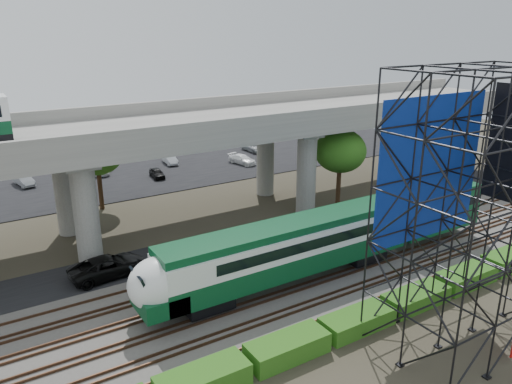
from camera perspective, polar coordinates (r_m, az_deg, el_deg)
ground at (r=33.15m, az=4.96°, el=-12.30°), size 140.00×140.00×0.00m
ballast_bed at (r=34.50m, az=2.94°, el=-10.74°), size 90.00×12.00×0.20m
service_road at (r=41.02m, az=-3.87°, el=-5.90°), size 90.00×5.00×0.08m
parking_lot at (r=61.58m, az=-14.29°, el=1.93°), size 90.00×18.00×0.08m
harbor_water at (r=82.26m, az=-19.13°, el=5.54°), size 140.00×40.00×0.03m
rail_tracks at (r=34.41m, az=2.95°, el=-10.48°), size 90.00×9.52×0.16m
commuter_train at (r=34.87m, az=7.01°, el=-5.43°), size 29.30×3.06×4.30m
overpass at (r=42.67m, az=-9.35°, el=6.42°), size 80.00×12.00×12.40m
scaffold_tower at (r=28.46m, az=23.57°, el=-2.51°), size 9.36×6.36×15.00m
hedge_strip at (r=30.67m, az=11.50°, el=-14.18°), size 34.60×1.80×1.20m
trees at (r=42.36m, az=-13.27°, el=2.40°), size 40.94×16.94×7.69m
suv at (r=37.00m, az=-16.54°, el=-8.15°), size 5.56×2.90×1.50m
parked_cars at (r=61.89m, az=-12.16°, el=2.78°), size 39.44×9.41×1.25m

